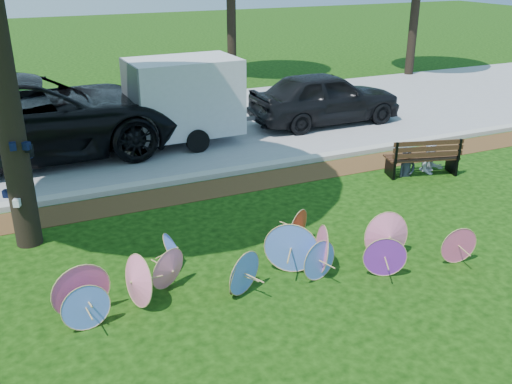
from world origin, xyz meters
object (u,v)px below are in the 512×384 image
person_right (433,144)px  person_left (409,149)px  parasol_pile (260,260)px  dark_pickup (325,98)px  park_bench (421,156)px  cargo_trailer (184,96)px  black_van (32,117)px

person_right → person_left: bearing=-172.6°
parasol_pile → dark_pickup: dark_pickup is taller
parasol_pile → park_bench: bearing=27.0°
park_bench → person_left: 0.41m
dark_pickup → cargo_trailer: bearing=92.3°
person_left → cargo_trailer: bearing=124.6°
cargo_trailer → black_van: bearing=172.3°
dark_pickup → cargo_trailer: (-4.38, -0.13, 0.49)m
parasol_pile → park_bench: park_bench is taller
park_bench → cargo_trailer: bearing=148.0°
person_left → park_bench: bearing=-14.1°
park_bench → person_right: person_right is taller
black_van → park_bench: 9.38m
black_van → person_left: (7.60, -4.89, -0.38)m
cargo_trailer → park_bench: 6.21m
parasol_pile → park_bench: 6.01m
cargo_trailer → person_left: size_ratio=2.15×
parasol_pile → cargo_trailer: 7.39m
dark_pickup → person_right: dark_pickup is taller
dark_pickup → person_left: bearing=173.6°
person_right → parasol_pile: bearing=-146.6°
park_bench → parasol_pile: bearing=-137.7°
dark_pickup → parasol_pile: bearing=143.5°
park_bench → person_left: (-0.35, 0.05, 0.21)m
black_van → cargo_trailer: 3.81m
dark_pickup → person_left: dark_pickup is taller
black_van → park_bench: size_ratio=4.38×
cargo_trailer → person_right: cargo_trailer is taller
cargo_trailer → person_left: bearing=-50.7°
parasol_pile → person_left: (5.00, 2.78, 0.27)m
parasol_pile → cargo_trailer: size_ratio=2.37×
person_right → dark_pickup: bearing=99.2°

